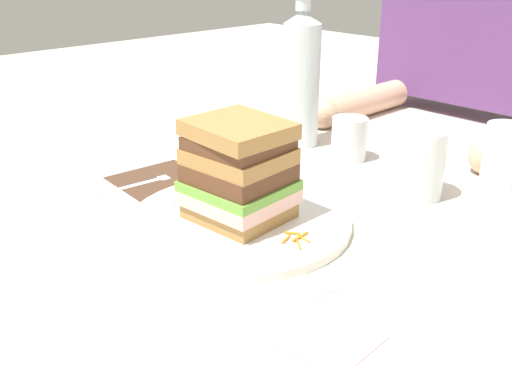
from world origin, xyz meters
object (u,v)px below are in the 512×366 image
(juice_glass, at_px, (418,166))
(empty_tumbler_0, at_px, (349,139))
(napkin_pink, at_px, (323,335))
(main_plate, at_px, (240,221))
(empty_tumbler_1, at_px, (504,156))
(fork, at_px, (147,180))
(water_bottle, at_px, (301,78))
(napkin_dark, at_px, (159,179))
(knife, at_px, (340,282))
(sandwich, at_px, (239,172))

(juice_glass, height_order, empty_tumbler_0, juice_glass)
(juice_glass, height_order, napkin_pink, juice_glass)
(main_plate, xyz_separation_m, empty_tumbler_1, (0.17, 0.38, 0.04))
(empty_tumbler_0, bearing_deg, empty_tumbler_1, 16.54)
(fork, bearing_deg, empty_tumbler_0, 65.21)
(water_bottle, height_order, empty_tumbler_1, water_bottle)
(main_plate, xyz_separation_m, juice_glass, (0.10, 0.26, 0.04))
(napkin_dark, bearing_deg, water_bottle, 84.20)
(main_plate, height_order, fork, main_plate)
(napkin_dark, relative_size, fork, 0.79)
(napkin_pink, bearing_deg, empty_tumbler_1, 96.86)
(knife, xyz_separation_m, napkin_pink, (0.05, -0.09, -0.00))
(fork, height_order, empty_tumbler_1, empty_tumbler_1)
(knife, bearing_deg, empty_tumbler_1, 91.37)
(knife, relative_size, empty_tumbler_1, 2.02)
(knife, distance_m, empty_tumbler_1, 0.40)
(sandwich, relative_size, empty_tumbler_0, 1.80)
(sandwich, relative_size, water_bottle, 0.49)
(empty_tumbler_0, bearing_deg, fork, -114.79)
(fork, bearing_deg, napkin_dark, 84.25)
(main_plate, height_order, knife, main_plate)
(fork, relative_size, empty_tumbler_0, 2.26)
(sandwich, distance_m, water_bottle, 0.36)
(napkin_pink, bearing_deg, knife, 119.50)
(napkin_dark, relative_size, knife, 0.66)
(juice_glass, height_order, water_bottle, water_bottle)
(juice_glass, xyz_separation_m, empty_tumbler_0, (-0.17, 0.05, -0.01))
(juice_glass, relative_size, empty_tumbler_1, 1.02)
(knife, distance_m, water_bottle, 0.50)
(water_bottle, relative_size, napkin_pink, 2.83)
(main_plate, bearing_deg, juice_glass, 67.94)
(main_plate, relative_size, empty_tumbler_0, 4.00)
(sandwich, xyz_separation_m, juice_glass, (0.10, 0.26, -0.03))
(napkin_dark, bearing_deg, juice_glass, 37.66)
(fork, distance_m, napkin_pink, 0.45)
(sandwich, bearing_deg, fork, -178.17)
(sandwich, height_order, napkin_dark, sandwich)
(sandwich, bearing_deg, water_bottle, 120.07)
(fork, xyz_separation_m, empty_tumbler_0, (0.15, 0.32, 0.03))
(empty_tumbler_0, distance_m, empty_tumbler_1, 0.25)
(fork, bearing_deg, napkin_pink, -11.88)
(juice_glass, relative_size, empty_tumbler_0, 1.38)
(juice_glass, bearing_deg, knife, -73.77)
(main_plate, height_order, empty_tumbler_1, empty_tumbler_1)
(sandwich, height_order, juice_glass, sandwich)
(napkin_dark, bearing_deg, knife, -4.34)
(main_plate, distance_m, juice_glass, 0.28)
(empty_tumbler_1, bearing_deg, knife, -88.63)
(empty_tumbler_0, bearing_deg, napkin_dark, -116.07)
(knife, bearing_deg, water_bottle, 138.21)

